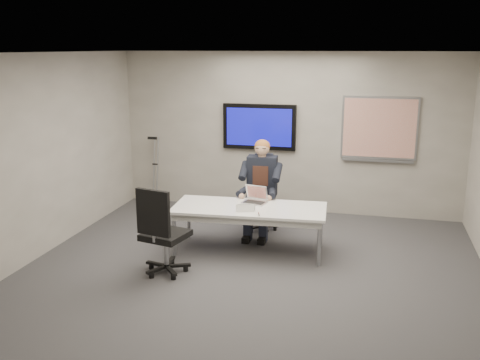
% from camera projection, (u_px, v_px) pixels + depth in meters
% --- Properties ---
extents(floor, '(6.00, 6.00, 0.02)m').
position_uv_depth(floor, '(248.00, 276.00, 6.88)').
color(floor, '#3B3B3E').
rests_on(floor, ground).
extents(ceiling, '(6.00, 6.00, 0.02)m').
position_uv_depth(ceiling, '(249.00, 53.00, 6.20)').
color(ceiling, white).
rests_on(ceiling, wall_back).
extents(wall_back, '(6.00, 0.02, 2.80)m').
position_uv_depth(wall_back, '(288.00, 133.00, 9.36)').
color(wall_back, gray).
rests_on(wall_back, ground).
extents(wall_front, '(6.00, 0.02, 2.80)m').
position_uv_depth(wall_front, '(151.00, 264.00, 3.71)').
color(wall_front, gray).
rests_on(wall_front, ground).
extents(wall_left, '(0.02, 6.00, 2.80)m').
position_uv_depth(wall_left, '(34.00, 158.00, 7.25)').
color(wall_left, gray).
rests_on(wall_left, ground).
extents(conference_table, '(2.21, 1.04, 0.66)m').
position_uv_depth(conference_table, '(249.00, 212.00, 7.59)').
color(conference_table, white).
rests_on(conference_table, ground).
extents(tv_display, '(1.30, 0.09, 0.80)m').
position_uv_depth(tv_display, '(259.00, 127.00, 9.40)').
color(tv_display, black).
rests_on(tv_display, wall_back).
extents(whiteboard, '(1.25, 0.08, 1.10)m').
position_uv_depth(whiteboard, '(379.00, 129.00, 8.93)').
color(whiteboard, '#94979D').
rests_on(whiteboard, wall_back).
extents(office_chair_far, '(0.56, 0.56, 0.99)m').
position_uv_depth(office_chair_far, '(262.00, 211.00, 8.57)').
color(office_chair_far, black).
rests_on(office_chair_far, ground).
extents(office_chair_near, '(0.67, 0.67, 1.18)m').
position_uv_depth(office_chair_near, '(164.00, 247.00, 6.86)').
color(office_chair_near, black).
rests_on(office_chair_near, ground).
extents(seated_person, '(0.47, 0.81, 1.48)m').
position_uv_depth(seated_person, '(259.00, 198.00, 8.26)').
color(seated_person, '#202435').
rests_on(seated_person, office_chair_far).
extents(crutch, '(0.27, 0.51, 1.35)m').
position_uv_depth(crutch, '(156.00, 169.00, 9.95)').
color(crutch, '#9C9FA4').
rests_on(crutch, ground).
extents(laptop, '(0.38, 0.38, 0.24)m').
position_uv_depth(laptop, '(255.00, 198.00, 7.79)').
color(laptop, silver).
rests_on(laptop, conference_table).
extents(name_tent, '(0.27, 0.14, 0.10)m').
position_uv_depth(name_tent, '(246.00, 208.00, 7.36)').
color(name_tent, silver).
rests_on(name_tent, conference_table).
extents(pen, '(0.05, 0.14, 0.01)m').
position_uv_depth(pen, '(259.00, 214.00, 7.22)').
color(pen, black).
rests_on(pen, conference_table).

